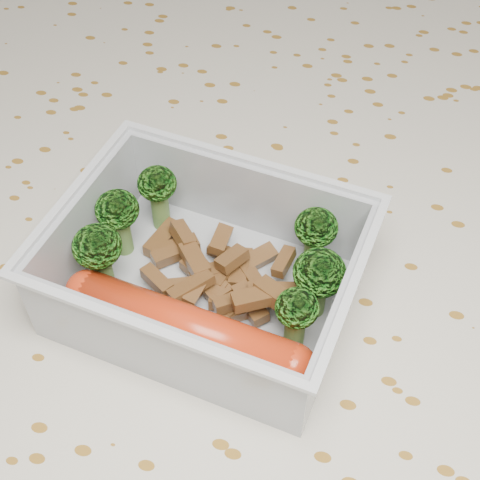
# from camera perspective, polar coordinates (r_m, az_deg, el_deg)

# --- Properties ---
(dining_table) EXTENTS (1.40, 0.90, 0.75)m
(dining_table) POSITION_cam_1_polar(r_m,az_deg,el_deg) (0.53, 0.56, -8.71)
(dining_table) COLOR brown
(dining_table) RESTS_ON ground
(tablecloth) EXTENTS (1.46, 0.96, 0.19)m
(tablecloth) POSITION_cam_1_polar(r_m,az_deg,el_deg) (0.48, 0.61, -5.54)
(tablecloth) COLOR beige
(tablecloth) RESTS_ON dining_table
(lunch_container) EXTENTS (0.21, 0.17, 0.07)m
(lunch_container) POSITION_cam_1_polar(r_m,az_deg,el_deg) (0.42, -2.82, -3.25)
(lunch_container) COLOR silver
(lunch_container) RESTS_ON tablecloth
(broccoli_florets) EXTENTS (0.17, 0.10, 0.05)m
(broccoli_florets) POSITION_cam_1_polar(r_m,az_deg,el_deg) (0.42, -2.22, -0.45)
(broccoli_florets) COLOR #608C3F
(broccoli_florets) RESTS_ON lunch_container
(meat_pile) EXTENTS (0.11, 0.08, 0.03)m
(meat_pile) POSITION_cam_1_polar(r_m,az_deg,el_deg) (0.43, -1.75, -3.08)
(meat_pile) COLOR brown
(meat_pile) RESTS_ON lunch_container
(sausage) EXTENTS (0.16, 0.05, 0.03)m
(sausage) POSITION_cam_1_polar(r_m,az_deg,el_deg) (0.40, -4.62, -7.47)
(sausage) COLOR red
(sausage) RESTS_ON lunch_container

